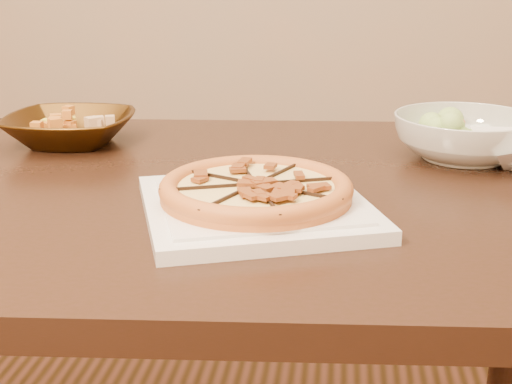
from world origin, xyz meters
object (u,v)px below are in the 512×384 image
dining_table (190,252)px  plate (256,207)px  bronze_bowl (71,129)px  pizza (256,189)px  salad_bowl (465,137)px

dining_table → plate: size_ratio=3.87×
dining_table → bronze_bowl: size_ratio=6.28×
pizza → bronze_bowl: bearing=138.9°
dining_table → pizza: (0.12, -0.13, 0.14)m
salad_bowl → bronze_bowl: bearing=178.8°
dining_table → bronze_bowl: bronze_bowl is taller
dining_table → plate: plate is taller
bronze_bowl → salad_bowl: 0.67m
dining_table → salad_bowl: salad_bowl is taller
plate → bronze_bowl: size_ratio=1.62×
dining_table → pizza: pizza is taller
dining_table → pizza: 0.22m
pizza → salad_bowl: salad_bowl is taller
pizza → dining_table: bearing=132.6°
plate → salad_bowl: salad_bowl is taller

